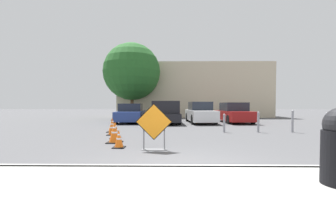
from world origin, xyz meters
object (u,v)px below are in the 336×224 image
parked_car_nearest (131,114)px  traffic_cone_fourth (112,128)px  traffic_cone_second (114,133)px  parked_car_second (200,113)px  bollard_third (293,121)px  traffic_cone_fifth (112,125)px  bollard_fourth (327,122)px  bollard_nearest (224,122)px  pickup_truck (165,113)px  traffic_cone_third (116,130)px  road_closed_sign (154,125)px  bollard_second (258,121)px  parked_car_third (234,113)px  traffic_cone_nearest (119,139)px

parked_car_nearest → traffic_cone_fourth: bearing=91.1°
traffic_cone_second → parked_car_second: bearing=64.4°
traffic_cone_second → bollard_third: bearing=21.0°
traffic_cone_fifth → bollard_third: bearing=0.0°
parked_car_second → bollard_third: (3.81, -5.74, -0.14)m
parked_car_nearest → bollard_fourth: 12.21m
bollard_nearest → bollard_fourth: (5.04, 0.00, 0.04)m
traffic_cone_second → pickup_truck: size_ratio=0.15×
traffic_cone_third → bollard_third: (8.26, 2.05, 0.25)m
road_closed_sign → bollard_third: 7.85m
road_closed_sign → bollard_fourth: road_closed_sign is taller
traffic_cone_third → road_closed_sign: bearing=-53.1°
pickup_truck → bollard_nearest: pickup_truck is taller
traffic_cone_fourth → bollard_second: bollard_second is taller
traffic_cone_fourth → parked_car_nearest: (-0.38, 6.91, 0.33)m
road_closed_sign → traffic_cone_third: size_ratio=2.08×
parked_car_second → bollard_third: size_ratio=4.31×
road_closed_sign → parked_car_nearest: (-2.54, 10.20, -0.09)m
traffic_cone_fifth → parked_car_third: (7.75, 6.08, 0.34)m
bollard_second → traffic_cone_fifth: bearing=-180.0°
traffic_cone_fourth → bollard_fourth: (10.35, 1.09, 0.19)m
pickup_truck → parked_car_third: (5.23, 0.88, -0.03)m
parked_car_second → bollard_second: (2.13, -5.74, -0.18)m
traffic_cone_second → traffic_cone_fifth: (-0.89, 3.08, -0.01)m
traffic_cone_nearest → bollard_second: bearing=33.8°
pickup_truck → parked_car_third: pickup_truck is taller
bollard_nearest → parked_car_third: bearing=70.3°
traffic_cone_second → parked_car_third: parked_car_third is taller
parked_car_nearest → pickup_truck: (2.64, -0.63, 0.06)m
road_closed_sign → parked_car_third: 11.73m
bollard_fourth → bollard_second: bearing=180.0°
road_closed_sign → pickup_truck: size_ratio=0.27×
parked_car_third → bollard_second: parked_car_third is taller
bollard_fourth → parked_car_third: bearing=115.2°
traffic_cone_fifth → bollard_second: (7.25, 0.00, 0.19)m
traffic_cone_third → pickup_truck: size_ratio=0.13×
traffic_cone_nearest → traffic_cone_fifth: (-1.27, 4.01, 0.07)m
traffic_cone_nearest → bollard_fourth: bearing=23.2°
traffic_cone_nearest → bollard_second: 7.21m
traffic_cone_nearest → bollard_nearest: 5.89m
traffic_cone_third → bollard_second: size_ratio=0.66×
pickup_truck → bollard_third: 8.26m
bollard_second → bollard_third: size_ratio=0.93×
traffic_cone_fourth → traffic_cone_nearest: bearing=-71.0°
road_closed_sign → traffic_cone_fourth: size_ratio=2.07×
traffic_cone_fifth → traffic_cone_nearest: bearing=-72.5°
bollard_third → parked_car_second: bearing=123.6°
bollard_third → traffic_cone_third: bearing=-166.1°
road_closed_sign → parked_car_nearest: parked_car_nearest is taller
traffic_cone_fourth → parked_car_second: parked_car_second is taller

